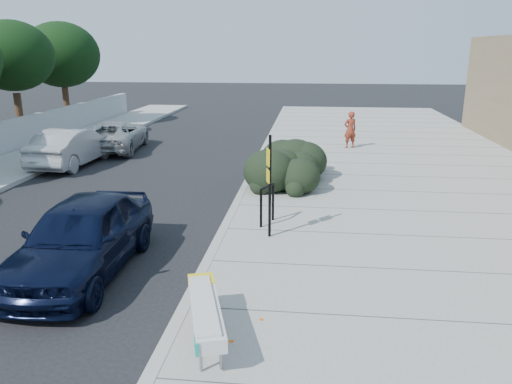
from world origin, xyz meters
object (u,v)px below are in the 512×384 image
at_px(sign_post, 269,180).
at_px(wagon_silver, 73,147).
at_px(bike_rack, 267,201).
at_px(pedestrian, 350,130).
at_px(suv_silver, 116,136).
at_px(sedan_navy, 82,237).
at_px(bench, 205,310).

height_order(sign_post, wagon_silver, sign_post).
distance_m(bike_rack, pedestrian, 11.08).
distance_m(suv_silver, pedestrian, 10.76).
height_order(bike_rack, wagon_silver, wagon_silver).
relative_size(sedan_navy, wagon_silver, 1.03).
xyz_separation_m(sign_post, wagon_silver, (-8.55, 7.48, -0.81)).
distance_m(bench, sign_post, 4.67).
height_order(sign_post, pedestrian, sign_post).
bearing_deg(pedestrian, bench, 56.49).
relative_size(sign_post, sedan_navy, 0.53).
distance_m(bench, suv_silver, 16.89).
bearing_deg(bench, bike_rack, 68.35).
relative_size(sign_post, suv_silver, 0.51).
relative_size(bench, sedan_navy, 0.46).
bearing_deg(pedestrian, sign_post, 54.92).
xyz_separation_m(sign_post, pedestrian, (2.70, 11.63, -0.58)).
distance_m(bench, sedan_navy, 3.92).
bearing_deg(sedan_navy, sign_post, 29.59).
relative_size(sedan_navy, suv_silver, 0.96).
bearing_deg(wagon_silver, sign_post, 141.45).
bearing_deg(suv_silver, sign_post, 120.71).
bearing_deg(sedan_navy, suv_silver, 108.14).
bearing_deg(bike_rack, wagon_silver, 166.02).
height_order(bike_rack, suv_silver, suv_silver).
bearing_deg(sign_post, bike_rack, 80.24).
height_order(bench, bike_rack, bike_rack).
bearing_deg(wagon_silver, sedan_navy, 119.43).
distance_m(sedan_navy, pedestrian, 15.19).
bearing_deg(suv_silver, bike_rack, 122.80).
relative_size(bike_rack, sign_post, 0.41).
height_order(bench, sedan_navy, sedan_navy).
xyz_separation_m(bike_rack, suv_silver, (-7.87, 9.71, -0.08)).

